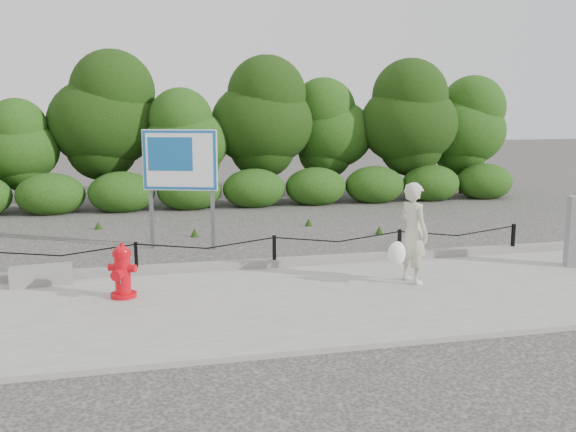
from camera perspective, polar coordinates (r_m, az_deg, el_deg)
The scene contains 9 objects.
ground at distance 11.45m, azimuth -1.29°, elevation -5.16°, with size 90.00×90.00×0.00m, color #2D2B28.
sidewalk at distance 9.57m, azimuth 1.21°, elevation -7.96°, with size 14.00×4.00×0.08m, color gray.
curb at distance 11.46m, azimuth -1.34°, elevation -4.38°, with size 14.00×0.22×0.14m, color slate.
chain_barrier at distance 11.34m, azimuth -1.30°, elevation -2.94°, with size 10.06×0.06×0.60m.
treeline at distance 20.05m, azimuth -4.27°, elevation 8.63°, with size 20.25×3.77×4.72m.
fire_hydrant at distance 9.86m, azimuth -15.24°, elevation -5.05°, with size 0.53×0.53×0.86m.
pedestrian at distance 10.45m, azimuth 11.54°, elevation -1.67°, with size 0.79×0.72×1.71m.
concrete_block at distance 11.07m, azimuth -22.07°, elevation -5.17°, with size 0.99×0.34×0.32m, color slate.
advertising_sign at distance 13.14m, azimuth -10.09°, elevation 4.67°, with size 1.54×0.60×2.57m.
Camera 1 is at (-2.27, -10.83, 2.97)m, focal length 38.00 mm.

